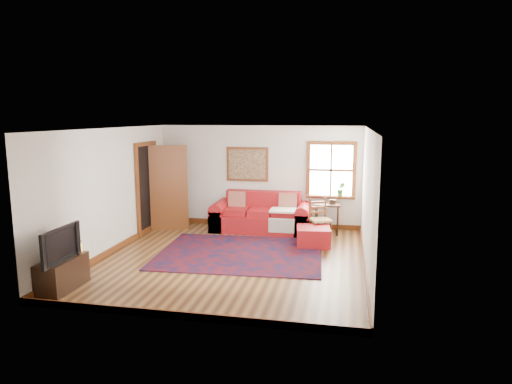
% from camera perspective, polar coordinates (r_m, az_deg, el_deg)
% --- Properties ---
extents(ground, '(5.50, 5.50, 0.00)m').
position_cam_1_polar(ground, '(8.93, -2.94, -8.33)').
color(ground, '#432612').
rests_on(ground, ground).
extents(room_envelope, '(5.04, 5.54, 2.52)m').
position_cam_1_polar(room_envelope, '(8.59, -3.01, 2.25)').
color(room_envelope, silver).
rests_on(room_envelope, ground).
extents(window, '(1.18, 0.20, 1.38)m').
position_cam_1_polar(window, '(11.04, 9.50, 1.99)').
color(window, white).
rests_on(window, ground).
extents(doorway, '(0.89, 1.08, 2.14)m').
position_cam_1_polar(doorway, '(11.04, -11.86, 0.63)').
color(doorway, black).
rests_on(doorway, ground).
extents(framed_artwork, '(1.05, 0.07, 0.85)m').
position_cam_1_polar(framed_artwork, '(11.28, -1.11, 3.49)').
color(framed_artwork, brown).
rests_on(framed_artwork, ground).
extents(persian_rug, '(3.37, 2.76, 0.02)m').
position_cam_1_polar(persian_rug, '(9.24, -1.95, -7.64)').
color(persian_rug, '#4F0B10').
rests_on(persian_rug, ground).
extents(red_leather_sofa, '(2.35, 0.97, 0.92)m').
position_cam_1_polar(red_leather_sofa, '(10.99, 0.69, -3.26)').
color(red_leather_sofa, maroon).
rests_on(red_leather_sofa, ground).
extents(red_ottoman, '(0.77, 0.77, 0.40)m').
position_cam_1_polar(red_ottoman, '(9.83, 7.18, -5.52)').
color(red_ottoman, maroon).
rests_on(red_ottoman, ground).
extents(side_table, '(0.59, 0.45, 0.71)m').
position_cam_1_polar(side_table, '(10.78, 8.91, -2.08)').
color(side_table, black).
rests_on(side_table, ground).
extents(ladder_back_chair, '(0.55, 0.54, 0.91)m').
position_cam_1_polar(ladder_back_chair, '(10.26, 7.94, -3.21)').
color(ladder_back_chair, tan).
rests_on(ladder_back_chair, ground).
extents(media_cabinet, '(0.41, 0.91, 0.50)m').
position_cam_1_polar(media_cabinet, '(8.00, -23.04, -9.38)').
color(media_cabinet, black).
rests_on(media_cabinet, ground).
extents(television, '(0.13, 0.95, 0.55)m').
position_cam_1_polar(television, '(7.73, -23.76, -6.01)').
color(television, black).
rests_on(television, media_cabinet).
extents(candle_hurricane, '(0.12, 0.12, 0.18)m').
position_cam_1_polar(candle_hurricane, '(8.20, -21.29, -6.36)').
color(candle_hurricane, silver).
rests_on(candle_hurricane, media_cabinet).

